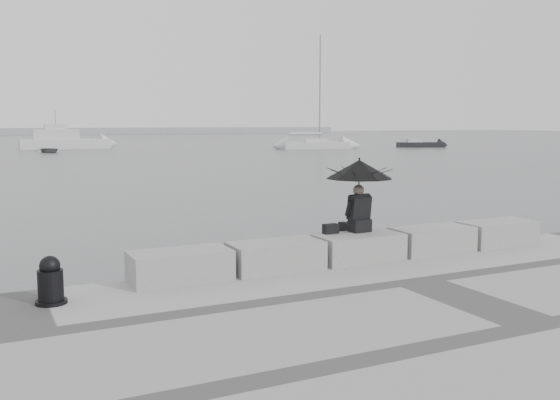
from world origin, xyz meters
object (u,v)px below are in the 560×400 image
small_motorboat (421,145)px  mooring_bollard (51,284)px  motor_cruiser (65,141)px  dinghy (50,150)px  sailboat_right (316,144)px  seated_person (359,177)px

small_motorboat → mooring_bollard: bearing=-110.4°
motor_cruiser → dinghy: bearing=-105.8°
mooring_bollard → sailboat_right: (34.36, 53.67, -0.27)m
sailboat_right → small_motorboat: size_ratio=2.20×
motor_cruiser → dinghy: (-2.67, -9.07, -0.62)m
sailboat_right → small_motorboat: 13.95m
small_motorboat → dinghy: size_ratio=1.80×
sailboat_right → mooring_bollard: bearing=-106.4°
mooring_bollard → small_motorboat: size_ratio=0.12×
mooring_bollard → dinghy: mooring_bollard is taller
seated_person → sailboat_right: size_ratio=0.11×
mooring_bollard → dinghy: bearing=84.2°
sailboat_right → small_motorboat: sailboat_right is taller
sailboat_right → seated_person: bearing=-102.3°
sailboat_right → motor_cruiser: sailboat_right is taller
motor_cruiser → mooring_bollard: bearing=-96.7°
small_motorboat → dinghy: (-42.34, 5.48, -0.04)m
small_motorboat → motor_cruiser: bearing=-177.8°
motor_cruiser → dinghy: 9.47m
sailboat_right → small_motorboat: bearing=9.8°
sailboat_right → dinghy: bearing=-171.7°
dinghy → motor_cruiser: bearing=57.8°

